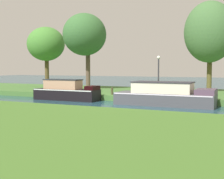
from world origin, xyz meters
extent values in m
plane|color=#214451|center=(0.00, 0.00, 0.00)|extent=(120.00, 120.00, 0.00)
cube|color=#446F32|center=(0.00, 7.00, 0.20)|extent=(72.00, 10.00, 0.40)
cube|color=black|center=(-3.55, 1.20, 0.41)|extent=(5.06, 1.44, 0.82)
cube|color=white|center=(-3.55, 1.20, 0.78)|extent=(4.95, 1.47, 0.07)
cube|color=tan|center=(-3.88, 1.20, 1.15)|extent=(2.78, 1.10, 0.67)
cube|color=#24282D|center=(-3.88, 1.20, 1.52)|extent=(2.88, 1.15, 0.06)
cube|color=black|center=(-1.37, 1.20, 0.97)|extent=(0.68, 1.21, 0.30)
cube|color=#45454A|center=(3.92, 1.20, 0.40)|extent=(6.29, 2.15, 0.79)
cube|color=white|center=(3.92, 1.20, 0.75)|extent=(6.16, 2.18, 0.07)
cube|color=beige|center=(3.77, 1.20, 1.12)|extent=(3.74, 1.63, 0.67)
cube|color=#312D33|center=(3.77, 1.20, 1.49)|extent=(3.84, 1.72, 0.06)
cube|color=#563F53|center=(6.48, 1.20, 0.96)|extent=(1.16, 1.81, 0.33)
cylinder|color=brown|center=(-11.17, 8.98, 2.17)|extent=(0.44, 0.44, 3.54)
ellipsoid|color=#458131|center=(-11.17, 8.87, 4.94)|extent=(4.13, 3.76, 3.61)
cylinder|color=brown|center=(-5.20, 7.40, 2.40)|extent=(0.42, 0.42, 4.00)
ellipsoid|color=#386733|center=(-5.20, 6.80, 5.47)|extent=(3.96, 4.23, 3.89)
cylinder|color=brown|center=(5.71, 8.73, 2.17)|extent=(0.41, 0.41, 3.55)
ellipsoid|color=#416A38|center=(5.71, 8.21, 5.32)|extent=(4.10, 3.62, 5.00)
cylinder|color=#333338|center=(2.91, 3.20, 1.71)|extent=(0.10, 0.10, 2.62)
sphere|color=white|center=(2.91, 3.20, 3.14)|extent=(0.24, 0.24, 0.24)
cylinder|color=#433F26|center=(-0.50, 2.67, 0.67)|extent=(0.16, 0.16, 0.54)
camera|label=1|loc=(9.01, -17.88, 2.42)|focal=48.77mm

